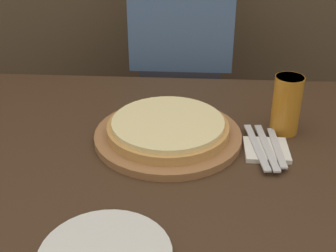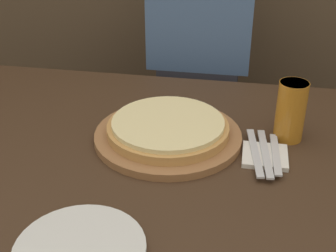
{
  "view_description": "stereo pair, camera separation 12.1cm",
  "coord_description": "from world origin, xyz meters",
  "px_view_note": "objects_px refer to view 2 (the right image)",
  "views": [
    {
      "loc": [
        0.09,
        -0.96,
        1.35
      ],
      "look_at": [
        0.03,
        0.1,
        0.76
      ],
      "focal_mm": 50.0,
      "sensor_mm": 36.0,
      "label": 1
    },
    {
      "loc": [
        0.21,
        -0.94,
        1.35
      ],
      "look_at": [
        0.03,
        0.1,
        0.76
      ],
      "focal_mm": 50.0,
      "sensor_mm": 36.0,
      "label": 2
    }
  ],
  "objects_px": {
    "spoon": "(276,154)",
    "dinner_plate": "(80,250)",
    "diner_person": "(199,80)",
    "dinner_knife": "(265,153)",
    "fork": "(255,152)",
    "beer_glass": "(291,109)",
    "pizza_on_board": "(168,131)"
  },
  "relations": [
    {
      "from": "dinner_knife",
      "to": "diner_person",
      "type": "height_order",
      "value": "diner_person"
    },
    {
      "from": "diner_person",
      "to": "dinner_plate",
      "type": "bearing_deg",
      "value": -95.47
    },
    {
      "from": "fork",
      "to": "spoon",
      "type": "xyz_separation_m",
      "value": [
        0.05,
        0.0,
        0.0
      ]
    },
    {
      "from": "pizza_on_board",
      "to": "diner_person",
      "type": "distance_m",
      "value": 0.62
    },
    {
      "from": "fork",
      "to": "dinner_knife",
      "type": "height_order",
      "value": "same"
    },
    {
      "from": "dinner_plate",
      "to": "fork",
      "type": "bearing_deg",
      "value": 51.34
    },
    {
      "from": "dinner_plate",
      "to": "spoon",
      "type": "bearing_deg",
      "value": 47.14
    },
    {
      "from": "dinner_plate",
      "to": "pizza_on_board",
      "type": "bearing_deg",
      "value": 78.72
    },
    {
      "from": "dinner_plate",
      "to": "spoon",
      "type": "height_order",
      "value": "dinner_plate"
    },
    {
      "from": "beer_glass",
      "to": "spoon",
      "type": "xyz_separation_m",
      "value": [
        -0.03,
        -0.11,
        -0.07
      ]
    },
    {
      "from": "dinner_knife",
      "to": "pizza_on_board",
      "type": "bearing_deg",
      "value": 169.38
    },
    {
      "from": "dinner_plate",
      "to": "diner_person",
      "type": "xyz_separation_m",
      "value": [
        0.1,
        1.05,
        -0.1
      ]
    },
    {
      "from": "fork",
      "to": "spoon",
      "type": "bearing_deg",
      "value": 0.0
    },
    {
      "from": "dinner_knife",
      "to": "diner_person",
      "type": "bearing_deg",
      "value": 109.94
    },
    {
      "from": "diner_person",
      "to": "fork",
      "type": "bearing_deg",
      "value": -72.01
    },
    {
      "from": "dinner_plate",
      "to": "dinner_knife",
      "type": "height_order",
      "value": "dinner_plate"
    },
    {
      "from": "beer_glass",
      "to": "diner_person",
      "type": "height_order",
      "value": "diner_person"
    },
    {
      "from": "beer_glass",
      "to": "spoon",
      "type": "distance_m",
      "value": 0.13
    },
    {
      "from": "dinner_knife",
      "to": "dinner_plate",
      "type": "bearing_deg",
      "value": -130.83
    },
    {
      "from": "dinner_knife",
      "to": "spoon",
      "type": "height_order",
      "value": "same"
    },
    {
      "from": "beer_glass",
      "to": "fork",
      "type": "bearing_deg",
      "value": -127.37
    },
    {
      "from": "dinner_plate",
      "to": "diner_person",
      "type": "distance_m",
      "value": 1.06
    },
    {
      "from": "pizza_on_board",
      "to": "diner_person",
      "type": "relative_size",
      "value": 0.3
    },
    {
      "from": "spoon",
      "to": "diner_person",
      "type": "bearing_deg",
      "value": 111.85
    },
    {
      "from": "spoon",
      "to": "dinner_plate",
      "type": "bearing_deg",
      "value": -132.86
    },
    {
      "from": "beer_glass",
      "to": "diner_person",
      "type": "distance_m",
      "value": 0.65
    },
    {
      "from": "beer_glass",
      "to": "dinner_knife",
      "type": "relative_size",
      "value": 0.73
    },
    {
      "from": "fork",
      "to": "dinner_knife",
      "type": "distance_m",
      "value": 0.03
    },
    {
      "from": "spoon",
      "to": "fork",
      "type": "bearing_deg",
      "value": -180.0
    },
    {
      "from": "spoon",
      "to": "diner_person",
      "type": "distance_m",
      "value": 0.71
    },
    {
      "from": "diner_person",
      "to": "beer_glass",
      "type": "bearing_deg",
      "value": -61.56
    },
    {
      "from": "dinner_knife",
      "to": "beer_glass",
      "type": "bearing_deg",
      "value": 61.89
    }
  ]
}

